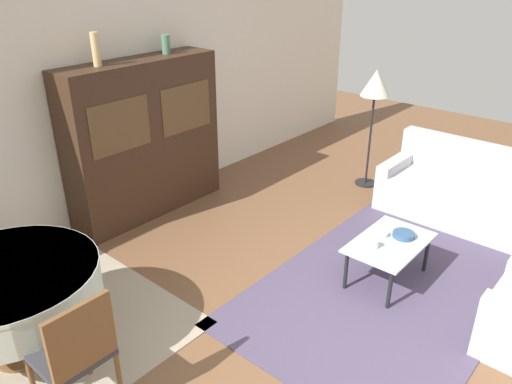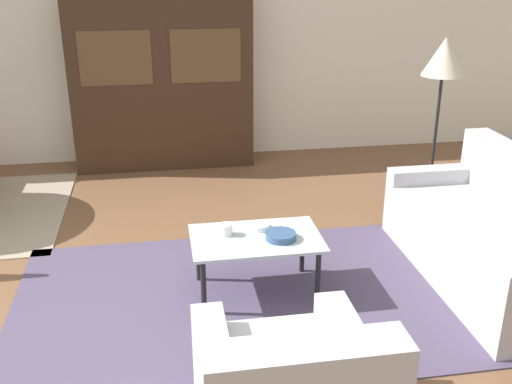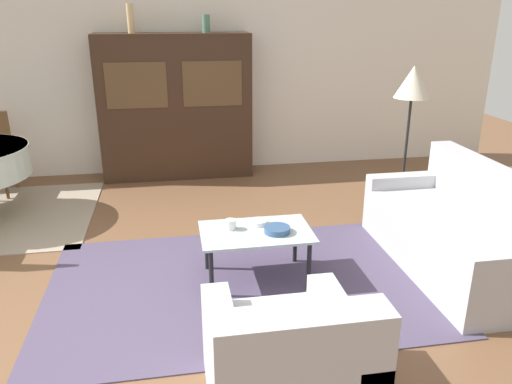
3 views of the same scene
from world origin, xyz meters
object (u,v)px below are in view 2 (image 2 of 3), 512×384
(display_cabinet, at_px, (162,83))
(couch, at_px, (496,240))
(floor_lamp, at_px, (443,65))
(bowl_small, at_px, (259,226))
(bowl, at_px, (281,236))
(coffee_table, at_px, (256,243))
(cup, at_px, (226,229))

(display_cabinet, bearing_deg, couch, -52.68)
(floor_lamp, bearing_deg, bowl_small, -147.71)
(display_cabinet, height_order, bowl, display_cabinet)
(coffee_table, distance_m, bowl_small, 0.15)
(couch, bearing_deg, display_cabinet, 37.32)
(coffee_table, height_order, bowl, bowl)
(display_cabinet, bearing_deg, coffee_table, -79.40)
(couch, bearing_deg, cup, 85.43)
(couch, distance_m, bowl_small, 1.68)
(bowl_small, bearing_deg, cup, -166.71)
(cup, xyz_separation_m, bowl, (0.35, -0.12, -0.02))
(bowl_small, bearing_deg, couch, -7.12)
(cup, bearing_deg, floor_lamp, 30.36)
(coffee_table, relative_size, floor_lamp, 0.57)
(couch, distance_m, display_cabinet, 3.75)
(display_cabinet, bearing_deg, cup, -83.01)
(display_cabinet, relative_size, bowl, 9.28)
(coffee_table, bearing_deg, floor_lamp, 34.36)
(cup, height_order, bowl_small, cup)
(bowl, distance_m, bowl_small, 0.21)
(couch, xyz_separation_m, floor_lamp, (0.13, 1.34, 1.00))
(coffee_table, bearing_deg, couch, -2.85)
(floor_lamp, relative_size, bowl_small, 10.80)
(floor_lamp, bearing_deg, coffee_table, -145.64)
(bowl, relative_size, bowl_small, 1.43)
(cup, height_order, bowl, cup)
(bowl, xyz_separation_m, bowl_small, (-0.11, 0.18, -0.00))
(couch, distance_m, coffee_table, 1.71)
(cup, bearing_deg, couch, -4.57)
(floor_lamp, bearing_deg, display_cabinet, 145.89)
(couch, xyz_separation_m, bowl, (-1.55, 0.03, 0.14))
(bowl, bearing_deg, display_cabinet, 103.37)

